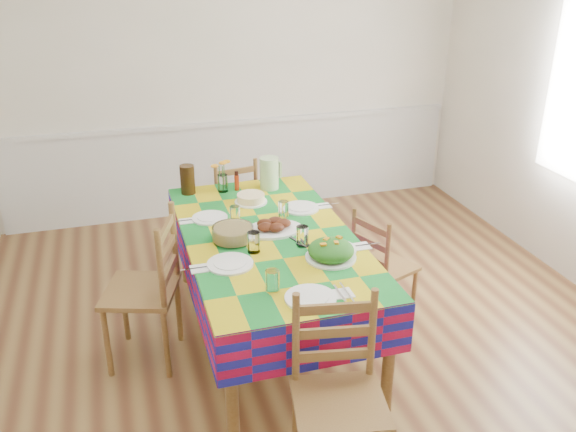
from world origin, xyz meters
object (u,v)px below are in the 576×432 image
object	(u,v)px
dining_table	(269,247)
chair_far	(232,208)
tea_pitcher	(188,180)
chair_right	(381,267)
chair_near	(338,397)
green_pitcher	(269,173)
chair_left	(148,291)
meat_platter	(273,227)

from	to	relation	value
dining_table	chair_far	distance (m)	1.27
tea_pitcher	chair_right	xyz separation A→B (m)	(1.19, -0.88, -0.46)
chair_near	chair_far	bearing A→B (deg)	100.41
dining_table	green_pitcher	xyz separation A→B (m)	(0.21, 0.79, 0.21)
dining_table	chair_near	size ratio (longest dim) A/B	2.00
green_pitcher	chair_left	bearing A→B (deg)	-141.32
tea_pitcher	chair_near	world-z (taller)	chair_near
tea_pitcher	dining_table	bearing A→B (deg)	-65.49
tea_pitcher	chair_far	xyz separation A→B (m)	(0.40, 0.39, -0.44)
green_pitcher	tea_pitcher	size ratio (longest dim) A/B	1.12
meat_platter	tea_pitcher	size ratio (longest dim) A/B	1.76
chair_right	chair_far	bearing A→B (deg)	10.62
chair_left	chair_right	distance (m)	1.59
meat_platter	green_pitcher	xyz separation A→B (m)	(0.17, 0.73, 0.09)
dining_table	tea_pitcher	world-z (taller)	tea_pitcher
dining_table	chair_right	world-z (taller)	chair_right
green_pitcher	chair_left	distance (m)	1.34
green_pitcher	chair_far	world-z (taller)	green_pitcher
dining_table	chair_left	world-z (taller)	chair_left
meat_platter	chair_far	size ratio (longest dim) A/B	0.43
dining_table	chair_near	bearing A→B (deg)	-89.62
chair_near	green_pitcher	bearing A→B (deg)	94.62
meat_platter	chair_left	xyz separation A→B (m)	(-0.83, -0.07, -0.30)
green_pitcher	chair_near	distance (m)	2.08
dining_table	chair_right	distance (m)	0.84
dining_table	meat_platter	xyz separation A→B (m)	(0.04, 0.05, 0.12)
meat_platter	chair_left	world-z (taller)	chair_left
meat_platter	chair_far	xyz separation A→B (m)	(-0.04, 1.20, -0.36)
chair_left	meat_platter	bearing A→B (deg)	113.10
meat_platter	chair_far	distance (m)	1.25
chair_near	chair_right	size ratio (longest dim) A/B	1.17
green_pitcher	tea_pitcher	world-z (taller)	green_pitcher
chair_left	chair_right	bearing A→B (deg)	108.40
meat_platter	chair_near	bearing A→B (deg)	-91.52
green_pitcher	tea_pitcher	distance (m)	0.61
chair_near	chair_left	bearing A→B (deg)	133.29
chair_far	chair_left	bearing A→B (deg)	48.99
green_pitcher	chair_left	xyz separation A→B (m)	(-1.00, -0.80, -0.39)
tea_pitcher	chair_right	world-z (taller)	tea_pitcher
tea_pitcher	chair_right	size ratio (longest dim) A/B	0.26
chair_near	chair_left	size ratio (longest dim) A/B	0.97
dining_table	chair_left	xyz separation A→B (m)	(-0.79, -0.01, -0.18)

